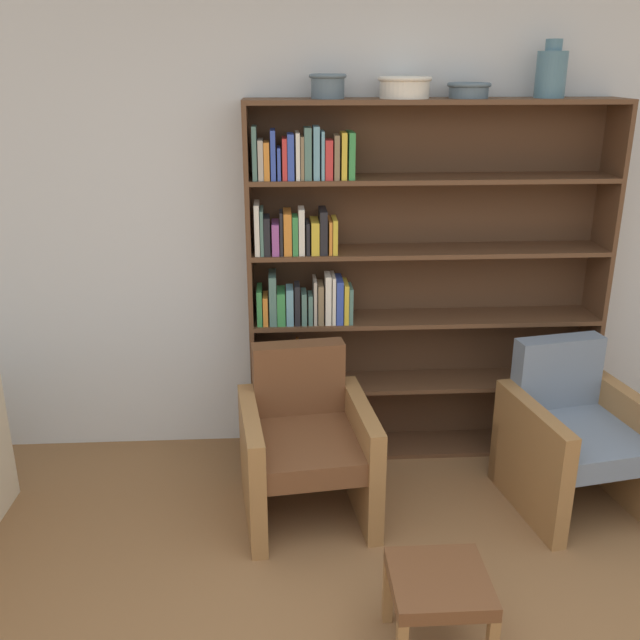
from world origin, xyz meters
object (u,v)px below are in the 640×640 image
object	(u,v)px
vase_tall	(551,73)
armchair_cushioned	(575,435)
bowl_slate	(405,86)
bowl_copper	(469,89)
bookshelf	(390,288)
armchair_leather	(306,443)
bowl_olive	(328,85)
footstool	(439,589)

from	to	relation	value
vase_tall	armchair_cushioned	xyz separation A→B (m)	(0.11, -0.59, -1.78)
bowl_slate	bowl_copper	size ratio (longest dim) A/B	1.23
bookshelf	bowl_copper	distance (m)	1.13
bowl_copper	armchair_cushioned	world-z (taller)	bowl_copper
bowl_copper	armchair_leather	xyz separation A→B (m)	(-0.88, -0.59, -1.70)
bowl_olive	vase_tall	bearing A→B (deg)	-0.00
vase_tall	armchair_cushioned	size ratio (longest dim) A/B	0.34
armchair_leather	bowl_slate	bearing A→B (deg)	-139.03
bowl_olive	bookshelf	bearing A→B (deg)	2.47
bowl_olive	armchair_cushioned	distance (m)	2.22
bookshelf	armchair_leather	size ratio (longest dim) A/B	2.43
bowl_slate	bowl_copper	world-z (taller)	bowl_slate
bowl_copper	vase_tall	size ratio (longest dim) A/B	0.78
armchair_leather	armchair_cushioned	xyz separation A→B (m)	(1.41, -0.00, 0.00)
bookshelf	armchair_cushioned	xyz separation A→B (m)	(0.90, -0.61, -0.64)
bowl_copper	armchair_leather	bearing A→B (deg)	-145.89
bookshelf	armchair_cushioned	size ratio (longest dim) A/B	2.43
bookshelf	footstool	size ratio (longest dim) A/B	5.38
armchair_cushioned	vase_tall	bearing A→B (deg)	-89.97
armchair_cushioned	bowl_slate	bearing A→B (deg)	-44.73
footstool	vase_tall	bearing A→B (deg)	62.68
bowl_copper	bowl_slate	bearing A→B (deg)	180.00
bowl_slate	bowl_copper	xyz separation A→B (m)	(0.33, 0.00, -0.02)
armchair_cushioned	armchair_leather	bearing A→B (deg)	-10.26
bowl_copper	vase_tall	xyz separation A→B (m)	(0.42, -0.00, 0.08)
bookshelf	vase_tall	size ratio (longest dim) A/B	7.09
bowl_olive	vase_tall	size ratio (longest dim) A/B	0.67
bowl_olive	armchair_leather	xyz separation A→B (m)	(-0.15, -0.59, -1.73)
footstool	armchair_cushioned	bearing A→B (deg)	47.05
bowl_slate	bowl_olive	bearing A→B (deg)	180.00
vase_tall	footstool	world-z (taller)	vase_tall
footstool	bowl_copper	bearing A→B (deg)	75.88
bowl_olive	footstool	bearing A→B (deg)	-78.40
bookshelf	bowl_olive	xyz separation A→B (m)	(-0.36, -0.02, 1.09)
bowl_olive	armchair_leather	size ratio (longest dim) A/B	0.23
bowl_olive	bowl_copper	bearing A→B (deg)	0.00
armchair_cushioned	bowl_olive	bearing A→B (deg)	-35.51
armchair_leather	armchair_cushioned	bearing A→B (deg)	173.35
bookshelf	bowl_slate	distance (m)	1.08
footstool	bookshelf	bearing A→B (deg)	88.84
bookshelf	bowl_olive	bearing A→B (deg)	-177.53
armchair_cushioned	footstool	bearing A→B (deg)	36.81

